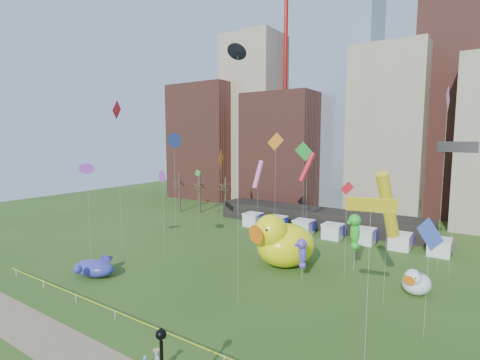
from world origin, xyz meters
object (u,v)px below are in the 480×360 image
Objects in this scene: seahorse_purple at (302,251)px; whale_inflatable at (95,267)px; big_duck at (283,242)px; small_duck at (416,282)px; seahorse_green at (355,229)px.

seahorse_purple reaches higher than whale_inflatable.
big_duck is 4.42m from seahorse_purple.
small_duck is 35.25m from whale_inflatable.
big_duck is at bearing 170.91° from seahorse_purple.
big_duck is 15.23m from small_duck.
big_duck is 2.43× the size of small_duck.
seahorse_green is 1.48× the size of seahorse_purple.
seahorse_green is 7.36m from seahorse_purple.
seahorse_purple is 24.04m from whale_inflatable.
whale_inflatable is at bearing -114.92° from big_duck.
seahorse_purple reaches higher than small_duck.
small_duck is at bearing 9.80° from whale_inflatable.
small_duck is at bearing 37.11° from seahorse_purple.
small_duck is 0.85× the size of seahorse_purple.
whale_inflatable is at bearing -124.56° from seahorse_purple.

